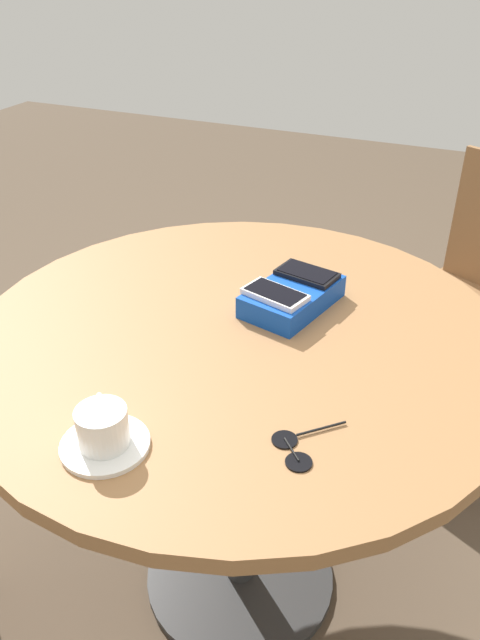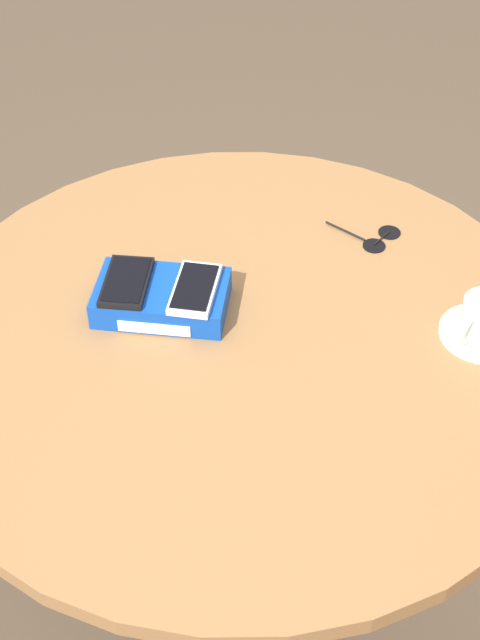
# 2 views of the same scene
# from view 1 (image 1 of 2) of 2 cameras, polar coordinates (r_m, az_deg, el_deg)

# --- Properties ---
(ground_plane) EXTENTS (8.00, 8.00, 0.00)m
(ground_plane) POSITION_cam_1_polar(r_m,az_deg,el_deg) (1.73, 0.00, -22.39)
(ground_plane) COLOR brown
(round_table) EXTENTS (1.04, 1.04, 0.76)m
(round_table) POSITION_cam_1_polar(r_m,az_deg,el_deg) (1.27, 0.00, -5.62)
(round_table) COLOR #2D2D2D
(round_table) RESTS_ON ground_plane
(phone_box) EXTENTS (0.23, 0.17, 0.05)m
(phone_box) POSITION_cam_1_polar(r_m,az_deg,el_deg) (1.26, 4.79, 2.15)
(phone_box) COLOR #0F42AD
(phone_box) RESTS_ON round_table
(phone_black) EXTENTS (0.09, 0.13, 0.01)m
(phone_black) POSITION_cam_1_polar(r_m,az_deg,el_deg) (1.29, 6.14, 4.24)
(phone_black) COLOR black
(phone_black) RESTS_ON phone_box
(phone_white) EXTENTS (0.10, 0.14, 0.01)m
(phone_white) POSITION_cam_1_polar(r_m,az_deg,el_deg) (1.21, 3.22, 2.38)
(phone_white) COLOR silver
(phone_white) RESTS_ON phone_box
(saucer) EXTENTS (0.13, 0.13, 0.01)m
(saucer) POSITION_cam_1_polar(r_m,az_deg,el_deg) (0.96, -12.22, -11.07)
(saucer) COLOR white
(saucer) RESTS_ON round_table
(coffee_cup) EXTENTS (0.09, 0.08, 0.06)m
(coffee_cup) POSITION_cam_1_polar(r_m,az_deg,el_deg) (0.94, -12.47, -9.39)
(coffee_cup) COLOR white
(coffee_cup) RESTS_ON saucer
(sunglasses) EXTENTS (0.13, 0.10, 0.01)m
(sunglasses) POSITION_cam_1_polar(r_m,az_deg,el_deg) (0.94, 5.06, -11.58)
(sunglasses) COLOR black
(sunglasses) RESTS_ON round_table
(chair_far_side) EXTENTS (0.62, 0.62, 0.86)m
(chair_far_side) POSITION_cam_1_polar(r_m,az_deg,el_deg) (1.99, 20.97, 1.26)
(chair_far_side) COLOR brown
(chair_far_side) RESTS_ON ground_plane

